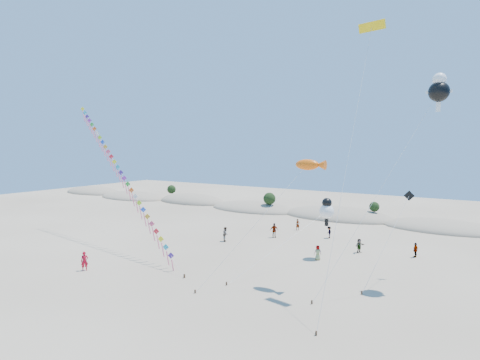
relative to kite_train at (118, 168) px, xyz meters
name	(u,v)px	position (x,y,z in m)	size (l,w,h in m)	color
ground	(134,310)	(16.61, -13.10, -9.29)	(160.00, 160.00, 0.00)	gray
dune_ridge	(343,217)	(17.67, 32.04, -9.18)	(145.30, 11.49, 5.57)	gray
kite_train	(118,168)	(0.00, 0.00, 0.00)	(28.53, 10.65, 18.41)	#3F2D1E
fish_kite	(310,165)	(25.30, -1.13, 1.14)	(8.44, 7.44, 10.94)	#3F2D1E
cartoon_kite_low	(327,210)	(23.62, 7.70, -4.05)	(5.09, 13.65, 6.52)	#3F2D1E
cartoon_kite_high	(439,89)	(34.30, 4.74, 7.49)	(8.15, 10.67, 18.18)	#3F2D1E
parafoil_kite	(371,32)	(29.71, 0.30, 11.83)	(2.22, 10.67, 22.01)	#3F2D1E
dark_kite	(398,219)	(31.50, 4.15, -3.74)	(2.70, 7.15, 8.00)	#3F2D1E
flyer_foreground	(85,261)	(5.46, -9.08, -8.36)	(0.68, 0.44, 1.86)	#A90D21
beachgoers	(353,242)	(25.05, 12.67, -8.44)	(30.67, 13.40, 1.91)	slate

